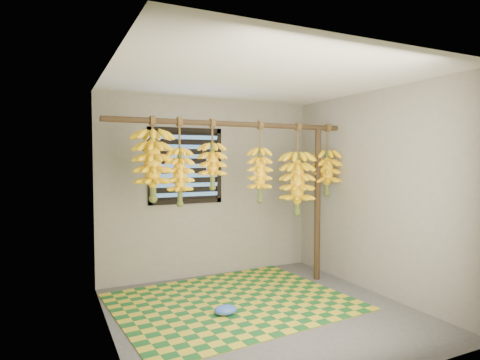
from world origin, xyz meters
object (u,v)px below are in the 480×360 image
banana_bunch_c (212,166)px  plastic_bag (225,310)px  banana_bunch_e (297,184)px  woven_mat (232,302)px  support_post (317,204)px  banana_bunch_d (260,175)px  banana_bunch_a (180,177)px  banana_bunch_b (153,165)px  banana_bunch_f (327,173)px

banana_bunch_c → plastic_bag: bearing=-100.1°
banana_bunch_e → woven_mat: bearing=-164.0°
support_post → banana_bunch_d: size_ratio=2.03×
woven_mat → banana_bunch_d: banana_bunch_d is taller
plastic_bag → banana_bunch_a: banana_bunch_a is taller
support_post → banana_bunch_d: (-0.86, 0.00, 0.40)m
plastic_bag → banana_bunch_b: banana_bunch_b is taller
support_post → banana_bunch_b: bearing=180.0°
woven_mat → banana_bunch_f: size_ratio=2.66×
banana_bunch_a → support_post: bearing=0.0°
support_post → banana_bunch_a: banana_bunch_a is taller
support_post → banana_bunch_a: (-1.87, -0.00, 0.40)m
plastic_bag → banana_bunch_a: size_ratio=0.25×
banana_bunch_f → banana_bunch_c: bearing=180.0°
plastic_bag → banana_bunch_d: (0.73, 0.63, 1.34)m
support_post → banana_bunch_a: size_ratio=2.04×
banana_bunch_d → banana_bunch_f: size_ratio=1.05×
banana_bunch_c → banana_bunch_e: bearing=0.0°
support_post → banana_bunch_d: bearing=180.0°
banana_bunch_d → banana_bunch_e: bearing=0.0°
banana_bunch_d → banana_bunch_f: (1.01, 0.00, 0.01)m
banana_bunch_e → banana_bunch_f: 0.49m
plastic_bag → banana_bunch_f: bearing=19.8°
banana_bunch_c → banana_bunch_f: bearing=0.0°
banana_bunch_b → banana_bunch_c: 0.69m
banana_bunch_a → banana_bunch_b: size_ratio=1.08×
plastic_bag → banana_bunch_c: 1.59m
woven_mat → banana_bunch_b: bearing=159.5°
banana_bunch_a → banana_bunch_e: 1.56m
banana_bunch_a → banana_bunch_f: bearing=0.0°
plastic_bag → banana_bunch_f: 2.29m
banana_bunch_c → banana_bunch_e: (1.16, 0.00, -0.23)m
banana_bunch_a → banana_bunch_d: size_ratio=0.99×
banana_bunch_a → banana_bunch_f: size_ratio=1.05×
banana_bunch_e → banana_bunch_b: bearing=180.0°
banana_bunch_d → banana_bunch_f: 1.01m
banana_bunch_a → plastic_bag: bearing=-66.1°
banana_bunch_b → banana_bunch_d: 1.31m
banana_bunch_f → woven_mat: bearing=-168.8°
plastic_bag → banana_bunch_c: banana_bunch_c is taller
banana_bunch_b → banana_bunch_d: same height
banana_bunch_a → banana_bunch_e: (1.55, 0.00, -0.12)m
plastic_bag → banana_bunch_b: (-0.58, 0.63, 1.46)m
plastic_bag → banana_bunch_b: size_ratio=0.27×
plastic_bag → banana_bunch_b: bearing=132.7°
woven_mat → banana_bunch_b: 1.74m
banana_bunch_c → banana_bunch_f: same height
woven_mat → banana_bunch_e: bearing=16.0°
plastic_bag → banana_bunch_e: 1.87m
banana_bunch_d → banana_bunch_b: bearing=180.0°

